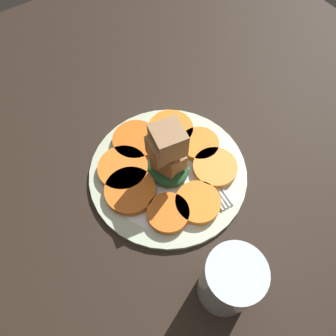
% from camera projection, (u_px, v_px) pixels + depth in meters
% --- Properties ---
extents(table_slab, '(1.20, 1.20, 0.02)m').
position_uv_depth(table_slab, '(168.00, 177.00, 0.58)').
color(table_slab, black).
rests_on(table_slab, ground).
extents(plate, '(0.27, 0.27, 0.01)m').
position_uv_depth(plate, '(168.00, 172.00, 0.57)').
color(plate, beige).
rests_on(plate, table_slab).
extents(carrot_slice_0, '(0.08, 0.08, 0.01)m').
position_uv_depth(carrot_slice_0, '(132.00, 193.00, 0.54)').
color(carrot_slice_0, orange).
rests_on(carrot_slice_0, plate).
extents(carrot_slice_1, '(0.07, 0.07, 0.01)m').
position_uv_depth(carrot_slice_1, '(168.00, 213.00, 0.52)').
color(carrot_slice_1, orange).
rests_on(carrot_slice_1, plate).
extents(carrot_slice_2, '(0.07, 0.07, 0.01)m').
position_uv_depth(carrot_slice_2, '(198.00, 203.00, 0.53)').
color(carrot_slice_2, orange).
rests_on(carrot_slice_2, plate).
extents(carrot_slice_3, '(0.08, 0.08, 0.01)m').
position_uv_depth(carrot_slice_3, '(215.00, 168.00, 0.56)').
color(carrot_slice_3, orange).
rests_on(carrot_slice_3, plate).
extents(carrot_slice_4, '(0.07, 0.07, 0.01)m').
position_uv_depth(carrot_slice_4, '(199.00, 144.00, 0.58)').
color(carrot_slice_4, orange).
rests_on(carrot_slice_4, plate).
extents(carrot_slice_5, '(0.08, 0.08, 0.01)m').
position_uv_depth(carrot_slice_5, '(171.00, 130.00, 0.60)').
color(carrot_slice_5, orange).
rests_on(carrot_slice_5, plate).
extents(carrot_slice_6, '(0.08, 0.08, 0.01)m').
position_uv_depth(carrot_slice_6, '(136.00, 140.00, 0.59)').
color(carrot_slice_6, orange).
rests_on(carrot_slice_6, plate).
extents(carrot_slice_7, '(0.09, 0.09, 0.01)m').
position_uv_depth(carrot_slice_7, '(123.00, 168.00, 0.56)').
color(carrot_slice_7, orange).
rests_on(carrot_slice_7, plate).
extents(center_pile, '(0.08, 0.07, 0.12)m').
position_uv_depth(center_pile, '(168.00, 156.00, 0.52)').
color(center_pile, '#235128').
rests_on(center_pile, plate).
extents(fork, '(0.20, 0.03, 0.00)m').
position_uv_depth(fork, '(198.00, 163.00, 0.57)').
color(fork, silver).
rests_on(fork, plate).
extents(water_glass, '(0.08, 0.08, 0.12)m').
position_uv_depth(water_glass, '(229.00, 282.00, 0.43)').
color(water_glass, silver).
rests_on(water_glass, table_slab).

